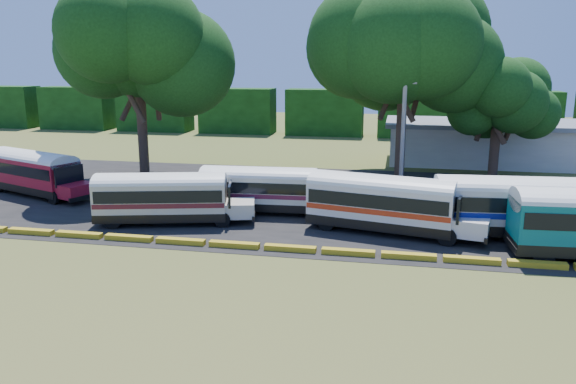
% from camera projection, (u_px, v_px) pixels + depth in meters
% --- Properties ---
extents(ground, '(160.00, 160.00, 0.00)m').
position_uv_depth(ground, '(201.00, 252.00, 28.91)').
color(ground, '#3F551C').
rests_on(ground, ground).
extents(asphalt_strip, '(64.00, 24.00, 0.02)m').
position_uv_depth(asphalt_strip, '(272.00, 198.00, 40.18)').
color(asphalt_strip, black).
rests_on(asphalt_strip, ground).
extents(curb, '(53.70, 0.45, 0.30)m').
position_uv_depth(curb, '(207.00, 243.00, 29.83)').
color(curb, gold).
rests_on(curb, ground).
extents(terminal_building, '(19.00, 9.00, 4.00)m').
position_uv_depth(terminal_building, '(486.00, 142.00, 53.67)').
color(terminal_building, beige).
rests_on(terminal_building, ground).
extents(treeline_backdrop, '(130.00, 4.00, 6.00)m').
position_uv_depth(treeline_backdrop, '(325.00, 112.00, 74.07)').
color(treeline_backdrop, black).
rests_on(treeline_backdrop, ground).
extents(bus_red, '(10.06, 5.87, 3.24)m').
position_uv_depth(bus_red, '(34.00, 170.00, 40.83)').
color(bus_red, black).
rests_on(bus_red, ground).
extents(bus_cream_west, '(9.75, 4.56, 3.11)m').
position_uv_depth(bus_cream_west, '(165.00, 195.00, 33.56)').
color(bus_cream_west, black).
rests_on(bus_cream_west, ground).
extents(bus_cream_east, '(9.22, 2.73, 3.00)m').
position_uv_depth(bus_cream_east, '(262.00, 187.00, 36.04)').
color(bus_cream_east, black).
rests_on(bus_cream_east, ground).
extents(bus_white_red, '(10.40, 4.64, 3.32)m').
position_uv_depth(bus_white_red, '(385.00, 201.00, 31.81)').
color(bus_white_red, black).
rests_on(bus_white_red, ground).
extents(bus_white_blue, '(10.67, 3.38, 3.45)m').
position_uv_depth(bus_white_blue, '(519.00, 204.00, 30.81)').
color(bus_white_blue, black).
rests_on(bus_white_blue, ground).
extents(tree_west, '(11.13, 11.13, 14.89)m').
position_uv_depth(tree_west, '(137.00, 46.00, 44.11)').
color(tree_west, '#3D291E').
rests_on(tree_west, ground).
extents(tree_center, '(12.31, 12.31, 15.43)m').
position_uv_depth(tree_center, '(405.00, 44.00, 44.40)').
color(tree_center, '#3D291E').
rests_on(tree_center, ground).
extents(tree_east, '(6.98, 6.98, 9.65)m').
position_uv_depth(tree_east, '(499.00, 94.00, 45.56)').
color(tree_east, '#3D291E').
rests_on(tree_east, ground).
extents(utility_pole, '(1.60, 0.30, 8.52)m').
position_uv_depth(utility_pole, '(403.00, 136.00, 40.12)').
color(utility_pole, gray).
rests_on(utility_pole, ground).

